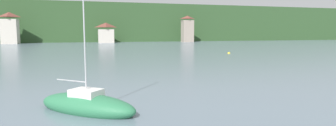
# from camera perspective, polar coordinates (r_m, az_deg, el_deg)

# --- Properties ---
(wooded_hillside) EXTENTS (352.00, 74.66, 25.41)m
(wooded_hillside) POSITION_cam_1_polar(r_m,az_deg,el_deg) (139.57, -12.64, 7.15)
(wooded_hillside) COLOR #2D4C28
(wooded_hillside) RESTS_ON ground_plane
(shore_building_westcentral) EXTENTS (4.49, 4.29, 9.11)m
(shore_building_westcentral) POSITION_cam_1_polar(r_m,az_deg,el_deg) (93.71, -29.42, 6.12)
(shore_building_westcentral) COLOR beige
(shore_building_westcentral) RESTS_ON ground_plane
(shore_building_central) EXTENTS (4.99, 4.42, 6.33)m
(shore_building_central) POSITION_cam_1_polar(r_m,az_deg,el_deg) (91.48, -12.48, 5.96)
(shore_building_central) COLOR beige
(shore_building_central) RESTS_ON ground_plane
(shore_building_eastcentral) EXTENTS (3.85, 3.26, 8.90)m
(shore_building_eastcentral) POSITION_cam_1_polar(r_m,az_deg,el_deg) (96.55, 3.96, 6.85)
(shore_building_eastcentral) COLOR gray
(shore_building_eastcentral) RESTS_ON ground_plane
(sailboat_mid_6) EXTENTS (4.85, 4.52, 7.19)m
(sailboat_mid_6) POSITION_cam_1_polar(r_m,az_deg,el_deg) (13.02, -16.17, -8.20)
(sailboat_mid_6) COLOR #2D754C
(sailboat_mid_6) RESTS_ON ground_plane
(mooring_buoy_far) EXTENTS (0.44, 0.44, 0.44)m
(mooring_buoy_far) POSITION_cam_1_polar(r_m,az_deg,el_deg) (46.50, 12.23, 1.91)
(mooring_buoy_far) COLOR yellow
(mooring_buoy_far) RESTS_ON ground_plane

